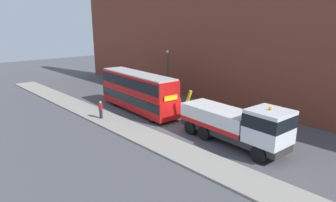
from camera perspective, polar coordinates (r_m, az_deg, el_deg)
ground_plane at (r=26.24m, az=2.71°, el=-4.88°), size 120.00×120.00×0.00m
near_kerb at (r=23.57m, az=-4.47°, el=-7.09°), size 60.00×2.80×0.15m
building_facade at (r=31.57m, az=14.34°, el=13.04°), size 60.00×1.50×16.00m
recovery_tow_truck at (r=22.12m, az=13.42°, el=-4.32°), size 10.22×3.32×3.67m
double_decker_bus at (r=30.12m, az=-6.09°, el=2.11°), size 11.17×3.39×4.06m
pedestrian_onlooker at (r=28.17m, az=-13.26°, el=-1.75°), size 0.44×0.48×1.71m
street_lamp at (r=35.99m, az=-0.06°, el=6.34°), size 0.36×0.36×5.83m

